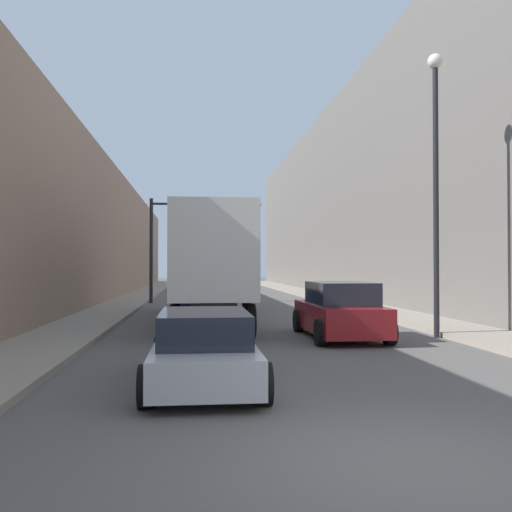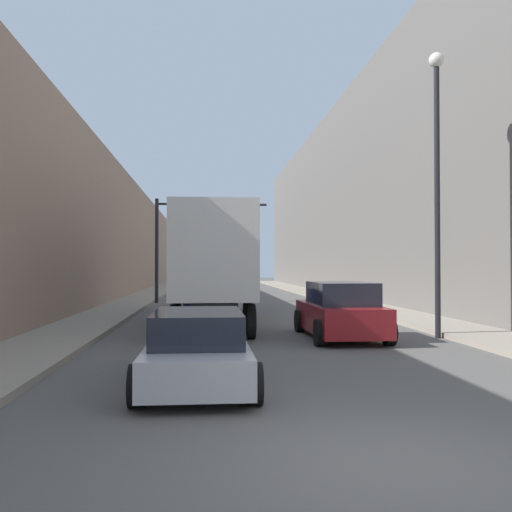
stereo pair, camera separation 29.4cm
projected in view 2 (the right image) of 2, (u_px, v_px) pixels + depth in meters
The scene contains 10 objects.
ground_plane at pixel (393, 466), 5.87m from camera, with size 200.00×200.00×0.00m, color #565451.
sidewalk_right at pixel (331, 298), 36.28m from camera, with size 2.25×80.00×0.15m.
sidewalk_left at pixel (140, 299), 35.23m from camera, with size 2.25×80.00×0.15m.
building_right at pixel (394, 193), 36.76m from camera, with size 6.00×80.00×13.57m.
building_left at pixel (72, 232), 34.94m from camera, with size 6.00×80.00×8.31m.
semi_truck at pixel (211, 263), 21.52m from camera, with size 2.46×13.20×3.90m.
sedan_car at pixel (198, 349), 9.99m from camera, with size 1.95×4.56×1.29m.
suv_car at pixel (340, 312), 16.40m from camera, with size 2.08×4.55×1.62m.
traffic_signal_gantry at pixel (188, 228), 32.60m from camera, with size 6.39×0.35×5.94m.
street_lamp at pixel (437, 159), 16.49m from camera, with size 0.44×0.44×8.29m.
Camera 2 is at (-1.92, -5.76, 2.06)m, focal length 40.00 mm.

